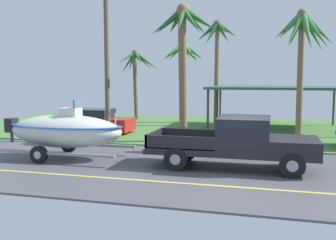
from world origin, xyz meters
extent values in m
cube|color=#4C4C51|center=(0.00, 0.00, -0.03)|extent=(36.00, 8.00, 0.06)
cube|color=#477538|center=(0.00, 11.00, 0.00)|extent=(36.00, 14.00, 0.11)
cube|color=#DBCC4C|center=(0.00, -1.80, 0.00)|extent=(34.20, 0.12, 0.01)
cube|color=black|center=(0.01, 0.60, 0.63)|extent=(5.70, 2.01, 0.22)
cube|color=black|center=(2.07, 0.60, 0.93)|extent=(1.60, 2.01, 0.38)
cube|color=black|center=(0.41, 0.60, 1.27)|extent=(1.71, 2.01, 1.05)
cube|color=black|center=(0.41, 0.60, 1.56)|extent=(1.73, 2.03, 0.38)
cube|color=black|center=(-1.64, 0.60, 0.76)|extent=(2.39, 2.01, 0.04)
cube|color=black|center=(-1.64, 1.56, 0.96)|extent=(2.39, 0.08, 0.45)
cube|color=black|center=(-1.64, -0.37, 0.96)|extent=(2.39, 0.08, 0.45)
cube|color=black|center=(-2.80, 0.60, 0.96)|extent=(0.08, 2.01, 0.45)
cube|color=#333338|center=(-2.90, 0.60, 0.57)|extent=(0.12, 1.81, 0.16)
sphere|color=#B2B2B7|center=(-3.02, 0.60, 0.62)|extent=(0.10, 0.10, 0.10)
cylinder|color=black|center=(1.99, 1.49, 0.40)|extent=(0.80, 0.28, 0.80)
cylinder|color=#9E9EA3|center=(1.99, 1.49, 0.40)|extent=(0.36, 0.29, 0.36)
cylinder|color=black|center=(1.99, -0.29, 0.40)|extent=(0.80, 0.28, 0.80)
cylinder|color=#9E9EA3|center=(1.99, -0.29, 0.40)|extent=(0.36, 0.29, 0.36)
cylinder|color=black|center=(-1.76, 1.49, 0.40)|extent=(0.80, 0.28, 0.80)
cylinder|color=#9E9EA3|center=(-1.76, 1.49, 0.40)|extent=(0.36, 0.29, 0.36)
cylinder|color=black|center=(-1.76, -0.29, 0.40)|extent=(0.80, 0.28, 0.80)
cylinder|color=#9E9EA3|center=(-1.76, -0.29, 0.40)|extent=(0.36, 0.29, 0.36)
cube|color=gray|center=(-3.47, 0.60, 0.38)|extent=(0.90, 0.10, 0.08)
cube|color=gray|center=(-6.40, 1.62, 0.38)|extent=(4.97, 0.12, 0.10)
cube|color=gray|center=(-6.40, -0.43, 0.38)|extent=(4.97, 0.12, 0.10)
cylinder|color=black|center=(-6.90, 1.68, 0.32)|extent=(0.64, 0.22, 0.64)
cylinder|color=#9E9EA3|center=(-6.90, 1.68, 0.32)|extent=(0.29, 0.23, 0.29)
cylinder|color=black|center=(-6.90, -0.49, 0.32)|extent=(0.64, 0.22, 0.64)
cylinder|color=#9E9EA3|center=(-6.90, -0.49, 0.32)|extent=(0.29, 0.23, 0.29)
ellipsoid|color=silver|center=(-6.40, 0.60, 1.06)|extent=(4.63, 1.91, 1.27)
ellipsoid|color=#1E4CA5|center=(-6.40, 0.60, 1.28)|extent=(4.73, 1.95, 0.12)
cube|color=silver|center=(-6.17, 0.60, 1.64)|extent=(0.70, 0.60, 0.65)
cube|color=slate|center=(-5.87, 0.60, 2.12)|extent=(0.06, 0.56, 0.36)
cube|color=black|center=(-8.84, 0.60, 1.22)|extent=(0.36, 0.44, 0.56)
cylinder|color=#4C4C51|center=(-8.84, 0.60, 0.87)|extent=(0.12, 0.12, 0.70)
cylinder|color=silver|center=(-4.31, 0.60, 1.57)|extent=(0.04, 0.04, 0.50)
cube|color=#B21E19|center=(-8.39, 7.19, 0.53)|extent=(4.41, 1.78, 0.70)
cube|color=black|center=(-8.61, 7.19, 1.13)|extent=(2.47, 1.63, 0.50)
cylinder|color=black|center=(-6.89, 7.99, 0.33)|extent=(0.66, 0.22, 0.66)
cylinder|color=#9E9EA3|center=(-6.89, 7.99, 0.33)|extent=(0.30, 0.23, 0.30)
cylinder|color=black|center=(-6.89, 6.39, 0.33)|extent=(0.66, 0.22, 0.66)
cylinder|color=#9E9EA3|center=(-6.89, 6.39, 0.33)|extent=(0.30, 0.23, 0.30)
cylinder|color=black|center=(-9.89, 7.99, 0.33)|extent=(0.66, 0.22, 0.66)
cylinder|color=#9E9EA3|center=(-9.89, 7.99, 0.33)|extent=(0.30, 0.23, 0.30)
cylinder|color=black|center=(-9.89, 6.39, 0.33)|extent=(0.66, 0.22, 0.66)
cylinder|color=#9E9EA3|center=(-9.89, 6.39, 0.33)|extent=(0.30, 0.23, 0.30)
cylinder|color=#4C4238|center=(5.19, 14.22, 1.23)|extent=(0.14, 0.14, 2.47)
cylinder|color=#4C4238|center=(-2.17, 14.22, 1.23)|extent=(0.14, 0.14, 2.47)
cylinder|color=#4C4238|center=(-2.17, 8.88, 1.23)|extent=(0.14, 0.14, 2.47)
cube|color=#2D5647|center=(1.51, 11.55, 2.54)|extent=(7.86, 5.84, 0.14)
cylinder|color=brown|center=(-4.64, 13.34, 2.69)|extent=(0.32, 0.64, 5.39)
cone|color=#387A38|center=(-3.92, 13.30, 4.86)|extent=(1.70, 0.52, 1.38)
cone|color=#387A38|center=(-4.21, 13.84, 4.86)|extent=(1.23, 1.37, 1.29)
cone|color=#387A38|center=(-4.58, 14.16, 4.98)|extent=(0.47, 1.82, 1.11)
cone|color=#387A38|center=(-5.31, 13.93, 4.87)|extent=(1.67, 1.53, 1.29)
cone|color=#387A38|center=(-5.35, 13.37, 4.86)|extent=(1.66, 0.44, 1.34)
cone|color=#387A38|center=(-5.15, 12.60, 4.89)|extent=(1.45, 1.85, 1.32)
cone|color=#387A38|center=(-4.59, 12.82, 4.87)|extent=(0.49, 1.33, 1.30)
cone|color=#387A38|center=(-4.02, 12.74, 4.76)|extent=(1.72, 1.70, 1.59)
sphere|color=brown|center=(-4.64, 13.34, 5.38)|extent=(0.52, 0.52, 0.52)
cylinder|color=brown|center=(-2.85, 5.44, 3.15)|extent=(0.38, 0.83, 6.31)
cone|color=#286028|center=(-2.01, 5.33, 5.77)|extent=(1.93, 0.66, 1.38)
cone|color=#286028|center=(-2.40, 5.97, 5.79)|extent=(1.35, 1.49, 1.33)
cone|color=#286028|center=(-3.02, 6.27, 5.85)|extent=(0.75, 1.91, 1.24)
cone|color=#286028|center=(-3.31, 5.95, 5.83)|extent=(1.36, 1.44, 1.26)
cone|color=#286028|center=(-3.52, 5.53, 5.79)|extent=(1.61, 0.58, 1.32)
cone|color=#286028|center=(-3.50, 4.99, 5.69)|extent=(1.68, 1.33, 1.50)
cone|color=#286028|center=(-2.78, 4.69, 5.74)|extent=(0.51, 1.76, 1.40)
cone|color=#286028|center=(-2.32, 4.84, 5.69)|extent=(1.46, 1.58, 1.49)
sphere|color=brown|center=(-2.85, 5.44, 6.30)|extent=(0.62, 0.62, 0.62)
cylinder|color=brown|center=(2.55, 6.41, 3.03)|extent=(0.29, 0.58, 6.06)
cone|color=#387A38|center=(3.23, 6.31, 5.34)|extent=(1.69, 0.64, 1.71)
cone|color=#387A38|center=(3.07, 6.91, 5.23)|extent=(1.46, 1.44, 1.86)
cone|color=#387A38|center=(2.77, 7.15, 5.65)|extent=(0.76, 1.71, 1.07)
cone|color=#387A38|center=(2.31, 6.99, 5.37)|extent=(0.95, 1.59, 1.62)
cone|color=#387A38|center=(1.95, 6.52, 5.51)|extent=(1.50, 0.61, 1.34)
cone|color=#387A38|center=(2.04, 6.14, 5.47)|extent=(1.40, 0.95, 1.40)
cone|color=#387A38|center=(2.21, 5.79, 5.25)|extent=(1.05, 1.59, 1.81)
cone|color=#387A38|center=(2.74, 5.81, 5.19)|extent=(0.85, 1.62, 1.96)
cone|color=#387A38|center=(3.11, 6.10, 5.24)|extent=(1.52, 1.05, 1.83)
sphere|color=brown|center=(2.55, 6.41, 6.05)|extent=(0.46, 0.46, 0.46)
cylinder|color=brown|center=(-8.48, 14.38, 2.48)|extent=(0.28, 0.64, 4.97)
cone|color=#286028|center=(-7.61, 14.49, 4.31)|extent=(1.96, 0.55, 1.54)
cone|color=#286028|center=(-8.04, 14.93, 4.38)|extent=(1.26, 1.48, 1.42)
cone|color=#286028|center=(-8.97, 14.95, 4.29)|extent=(1.31, 1.48, 1.56)
cone|color=#286028|center=(-9.02, 14.41, 4.23)|extent=(1.34, 0.38, 1.65)
cone|color=#286028|center=(-8.86, 13.54, 4.53)|extent=(1.08, 1.92, 1.13)
cone|color=#286028|center=(-8.04, 13.85, 4.53)|extent=(1.27, 1.42, 1.15)
sphere|color=brown|center=(-8.48, 14.38, 4.96)|extent=(0.46, 0.46, 0.46)
cylinder|color=brown|center=(-2.18, 12.31, 3.28)|extent=(0.29, 0.57, 6.57)
cone|color=#286028|center=(-1.57, 12.40, 6.13)|extent=(1.46, 0.53, 1.14)
cone|color=#286028|center=(-1.90, 13.13, 6.04)|extent=(0.96, 1.92, 1.36)
cone|color=#286028|center=(-2.54, 12.90, 6.07)|extent=(1.11, 1.51, 1.25)
cone|color=#286028|center=(-2.79, 12.20, 6.02)|extent=(1.54, 0.65, 1.37)
cone|color=#286028|center=(-2.46, 11.78, 5.86)|extent=(1.05, 1.51, 1.65)
cone|color=#286028|center=(-1.79, 11.87, 6.18)|extent=(1.11, 1.21, 1.00)
sphere|color=brown|center=(-2.18, 12.31, 6.56)|extent=(0.47, 0.47, 0.47)
cylinder|color=brown|center=(-6.54, 4.94, 3.95)|extent=(0.24, 0.24, 7.91)
camera|label=1|loc=(1.32, -12.81, 3.12)|focal=41.57mm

